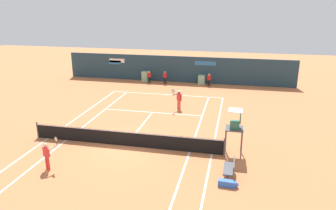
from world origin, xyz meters
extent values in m
plane|color=#C67042|center=(0.00, 0.00, 0.00)|extent=(80.00, 80.00, 0.00)
cube|color=white|center=(0.00, 11.70, 0.00)|extent=(10.60, 0.10, 0.01)
cube|color=white|center=(-5.30, 0.00, 0.00)|extent=(0.10, 23.40, 0.01)
cube|color=white|center=(-4.00, 0.00, 0.00)|extent=(0.10, 23.40, 0.01)
cube|color=white|center=(4.00, 0.00, 0.00)|extent=(0.10, 23.40, 0.01)
cube|color=white|center=(5.30, 0.00, 0.00)|extent=(0.10, 23.40, 0.01)
cube|color=white|center=(0.00, 6.40, 0.00)|extent=(8.00, 0.10, 0.01)
cube|color=white|center=(0.00, 3.20, 0.00)|extent=(0.10, 6.40, 0.01)
cube|color=white|center=(0.00, 11.55, 0.00)|extent=(0.10, 0.24, 0.01)
cylinder|color=#4C4C51|center=(-6.00, 0.00, 0.53)|extent=(0.10, 0.10, 1.07)
cylinder|color=#4C4C51|center=(6.00, 0.00, 0.53)|extent=(0.10, 0.10, 1.07)
cube|color=black|center=(0.00, 0.00, 0.47)|extent=(12.00, 0.03, 0.95)
cube|color=white|center=(0.00, 0.00, 0.92)|extent=(12.00, 0.04, 0.06)
cube|color=#233D4C|center=(0.00, 17.00, 1.41)|extent=(25.00, 0.24, 2.83)
cube|color=#2D6BA8|center=(3.06, 16.86, 2.19)|extent=(2.26, 0.02, 0.44)
cube|color=white|center=(-6.89, 16.86, 2.11)|extent=(1.80, 0.02, 0.44)
cube|color=#2D6BA8|center=(-7.15, 16.86, 1.90)|extent=(1.44, 0.02, 0.44)
cube|color=#8CB793|center=(-3.49, 16.45, 0.55)|extent=(0.67, 0.70, 1.11)
cube|color=#8CB793|center=(2.76, 16.45, 0.49)|extent=(0.71, 0.70, 0.98)
cylinder|color=#47474C|center=(6.04, -0.24, 0.80)|extent=(0.07, 0.07, 1.59)
cylinder|color=#47474C|center=(6.04, 0.66, 0.80)|extent=(0.07, 0.07, 1.59)
cylinder|color=#47474C|center=(6.94, -0.24, 0.80)|extent=(0.07, 0.07, 1.59)
cylinder|color=#47474C|center=(6.94, 0.66, 0.80)|extent=(0.07, 0.07, 1.59)
cylinder|color=#47474C|center=(6.04, 0.21, 0.48)|extent=(0.04, 0.81, 0.04)
cylinder|color=#47474C|center=(6.04, 0.21, 0.96)|extent=(0.04, 0.81, 0.04)
cube|color=#47474C|center=(6.49, 0.21, 1.62)|extent=(1.00, 1.00, 0.06)
cube|color=#2D664C|center=(6.49, 0.21, 1.85)|extent=(0.52, 0.56, 0.40)
cube|color=#2D664C|center=(6.78, 0.21, 2.23)|extent=(0.06, 0.56, 0.45)
cube|color=white|center=(6.49, 0.21, 2.70)|extent=(0.76, 0.80, 0.04)
cylinder|color=#38383D|center=(6.31, -2.94, 0.19)|extent=(0.06, 0.06, 0.38)
cylinder|color=#38383D|center=(6.31, -1.74, 0.19)|extent=(0.06, 0.06, 0.38)
cube|color=#4C4C51|center=(6.31, -2.34, 0.42)|extent=(0.48, 1.36, 0.08)
cube|color=#4C4C51|center=(6.58, -2.34, 0.67)|extent=(0.06, 1.36, 0.42)
cube|color=blue|center=(6.30, -3.32, 0.16)|extent=(0.85, 0.35, 0.32)
sphere|color=blue|center=(6.71, -3.34, 0.16)|extent=(0.29, 0.29, 0.28)
cylinder|color=red|center=(2.01, 7.61, 0.39)|extent=(0.13, 0.13, 0.79)
cylinder|color=red|center=(1.85, 7.69, 0.39)|extent=(0.13, 0.13, 0.79)
cube|color=red|center=(1.93, 7.65, 1.06)|extent=(0.40, 0.32, 0.55)
sphere|color=brown|center=(1.93, 7.65, 1.45)|extent=(0.22, 0.22, 0.22)
cylinder|color=white|center=(1.93, 7.65, 1.53)|extent=(0.21, 0.21, 0.06)
cylinder|color=red|center=(2.13, 7.56, 1.02)|extent=(0.08, 0.08, 0.53)
cylinder|color=brown|center=(1.62, 7.50, 1.29)|extent=(0.29, 0.52, 0.08)
cylinder|color=black|center=(1.52, 7.25, 1.40)|extent=(0.03, 0.03, 0.22)
torus|color=black|center=(1.52, 7.25, 1.65)|extent=(0.29, 0.15, 0.30)
cylinder|color=silver|center=(1.52, 7.25, 1.65)|extent=(0.24, 0.11, 0.26)
cylinder|color=red|center=(-3.09, -3.63, 0.38)|extent=(0.12, 0.12, 0.76)
cylinder|color=red|center=(-2.93, -3.71, 0.38)|extent=(0.12, 0.12, 0.76)
cube|color=red|center=(-3.01, -3.67, 1.03)|extent=(0.39, 0.32, 0.53)
sphere|color=beige|center=(-3.01, -3.67, 1.40)|extent=(0.21, 0.21, 0.21)
cylinder|color=red|center=(-3.20, -3.58, 0.99)|extent=(0.08, 0.08, 0.52)
cylinder|color=beige|center=(-2.71, -3.52, 1.25)|extent=(0.29, 0.50, 0.08)
cylinder|color=black|center=(-2.60, -3.29, 1.36)|extent=(0.03, 0.03, 0.22)
torus|color=black|center=(-2.60, -3.29, 1.61)|extent=(0.29, 0.15, 0.30)
cylinder|color=silver|center=(-2.60, -3.29, 1.61)|extent=(0.24, 0.11, 0.26)
cylinder|color=black|center=(-2.77, 15.79, 0.33)|extent=(0.11, 0.11, 0.67)
cylinder|color=black|center=(-2.92, 15.77, 0.33)|extent=(0.11, 0.11, 0.67)
cube|color=#AD1E1E|center=(-2.85, 15.78, 0.90)|extent=(0.32, 0.20, 0.47)
sphere|color=tan|center=(-2.85, 15.78, 1.23)|extent=(0.18, 0.18, 0.18)
cylinder|color=#AD1E1E|center=(-2.66, 15.80, 0.87)|extent=(0.07, 0.07, 0.45)
cylinder|color=#AD1E1E|center=(-3.03, 15.75, 0.87)|extent=(0.07, 0.07, 0.45)
cylinder|color=black|center=(-1.02, 15.77, 0.35)|extent=(0.11, 0.11, 0.69)
cylinder|color=black|center=(-1.18, 15.79, 0.35)|extent=(0.11, 0.11, 0.69)
cube|color=#AD1E1E|center=(-1.10, 15.78, 0.93)|extent=(0.33, 0.21, 0.48)
sphere|color=#8C664C|center=(-1.10, 15.78, 1.27)|extent=(0.19, 0.19, 0.19)
cylinder|color=#AD1E1E|center=(-0.91, 15.75, 0.90)|extent=(0.07, 0.07, 0.47)
cylinder|color=#AD1E1E|center=(-1.29, 15.80, 0.90)|extent=(0.07, 0.07, 0.47)
cylinder|color=black|center=(3.68, 15.79, 0.33)|extent=(0.11, 0.11, 0.67)
cylinder|color=black|center=(3.54, 15.76, 0.33)|extent=(0.11, 0.11, 0.67)
cube|color=#AD1E1E|center=(3.61, 15.78, 0.90)|extent=(0.33, 0.22, 0.47)
sphere|color=tan|center=(3.61, 15.78, 1.23)|extent=(0.18, 0.18, 0.18)
cylinder|color=#AD1E1E|center=(3.79, 15.81, 0.87)|extent=(0.07, 0.07, 0.45)
cylinder|color=#AD1E1E|center=(3.43, 15.74, 0.87)|extent=(0.07, 0.07, 0.45)
sphere|color=#CCE033|center=(-3.41, 6.66, 0.03)|extent=(0.07, 0.07, 0.07)
sphere|color=#CCE033|center=(-3.54, 9.75, 0.03)|extent=(0.07, 0.07, 0.07)
sphere|color=#CCE033|center=(0.37, 10.35, 0.03)|extent=(0.07, 0.07, 0.07)
camera|label=1|loc=(6.44, -17.21, 8.51)|focal=34.57mm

